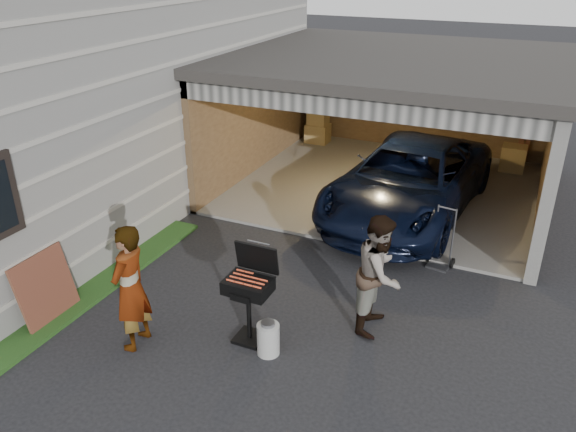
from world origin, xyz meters
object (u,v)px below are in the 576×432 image
at_px(minivan, 409,183).
at_px(hand_truck, 440,255).
at_px(woman, 130,288).
at_px(plywood_panel, 46,288).
at_px(man, 380,273).
at_px(propane_tank, 268,339).
at_px(bbq_grill, 249,288).

bearing_deg(minivan, hand_truck, -54.76).
height_order(woman, plywood_panel, woman).
relative_size(woman, plywood_panel, 1.72).
relative_size(man, plywood_panel, 1.67).
relative_size(propane_tank, plywood_panel, 0.44).
relative_size(minivan, woman, 2.83).
distance_m(minivan, bbq_grill, 4.85).
xyz_separation_m(man, propane_tank, (-1.12, -1.17, -0.63)).
bearing_deg(plywood_panel, minivan, 55.38).
distance_m(woman, propane_tank, 1.90).
xyz_separation_m(woman, plywood_panel, (-1.50, -0.05, -0.38)).
bearing_deg(propane_tank, woman, -162.09).
bearing_deg(man, minivan, 7.37).
bearing_deg(man, propane_tank, 136.36).
distance_m(man, hand_truck, 2.20).
height_order(man, propane_tank, man).
height_order(minivan, plywood_panel, minivan).
height_order(woman, man, woman).
height_order(minivan, woman, woman).
relative_size(minivan, man, 2.92).
bearing_deg(plywood_panel, man, 22.32).
xyz_separation_m(man, plywood_panel, (-4.31, -1.77, -0.35)).
relative_size(woman, bbq_grill, 1.31).
xyz_separation_m(minivan, hand_truck, (1.00, -1.73, -0.49)).
bearing_deg(propane_tank, minivan, 82.74).
relative_size(propane_tank, hand_truck, 0.42).
relative_size(minivan, bbq_grill, 3.70).
xyz_separation_m(bbq_grill, plywood_panel, (-2.83, -0.79, -0.30)).
bearing_deg(woman, propane_tank, 102.80).
bearing_deg(bbq_grill, plywood_panel, -164.44).
xyz_separation_m(minivan, propane_tank, (-0.63, -4.94, -0.47)).
bearing_deg(minivan, woman, -107.67).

